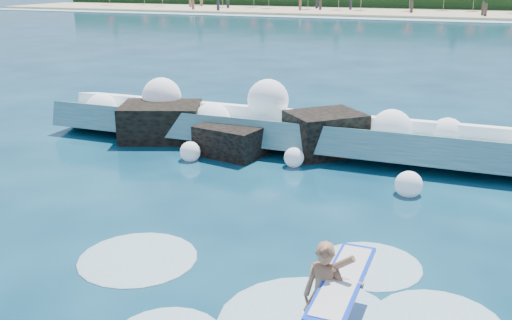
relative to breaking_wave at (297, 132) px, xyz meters
name	(u,v)px	position (x,y,z in m)	size (l,w,h in m)	color
ground	(161,229)	(-0.93, -7.16, -0.52)	(200.00, 200.00, 0.00)	#07293C
beach	(437,13)	(-0.93, 70.84, -0.32)	(140.00, 20.00, 0.40)	tan
wet_band	(430,20)	(-0.93, 59.84, -0.48)	(140.00, 5.00, 0.08)	silver
breaking_wave	(297,132)	(0.00, 0.00, 0.00)	(17.33, 2.73, 1.49)	teal
rock_cluster	(231,132)	(-2.07, -0.66, -0.03)	(8.71, 3.56, 1.55)	black
surfer_with_board	(328,294)	(3.48, -9.56, 0.16)	(0.92, 2.96, 1.84)	#9B6748
wave_spray	(269,117)	(-0.93, -0.10, 0.44)	(15.47, 4.59, 2.20)	white
surf_foam	(298,308)	(2.87, -9.12, -0.52)	(9.47, 5.57, 0.15)	silver
beachgoers	(392,7)	(-7.11, 68.51, 0.58)	(104.34, 12.87, 1.94)	#3F332D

